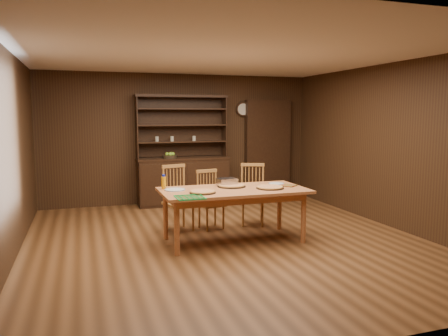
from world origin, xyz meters
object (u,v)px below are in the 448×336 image
object	(u,v)px
china_hutch	(183,175)
chair_left	(177,196)
chair_center	(209,197)
juice_bottle	(164,182)
chair_right	(253,192)
dining_table	(234,194)

from	to	relation	value
china_hutch	chair_left	size ratio (longest dim) A/B	2.14
china_hutch	chair_center	xyz separation A→B (m)	(-0.02, -1.95, -0.11)
juice_bottle	chair_left	bearing A→B (deg)	61.43
chair_center	juice_bottle	size ratio (longest dim) A/B	4.49
chair_center	chair_right	bearing A→B (deg)	-10.23
dining_table	chair_left	size ratio (longest dim) A/B	2.01
dining_table	china_hutch	bearing A→B (deg)	91.92
chair_right	juice_bottle	xyz separation A→B (m)	(-1.56, -0.53, 0.32)
chair_right	juice_bottle	size ratio (longest dim) A/B	4.83
dining_table	chair_right	size ratio (longest dim) A/B	2.06
chair_right	chair_center	bearing A→B (deg)	-158.34
china_hutch	juice_bottle	xyz separation A→B (m)	(-0.84, -2.47, 0.25)
dining_table	chair_left	distance (m)	1.08
dining_table	juice_bottle	bearing A→B (deg)	161.67
dining_table	juice_bottle	size ratio (longest dim) A/B	9.93
chair_left	chair_right	size ratio (longest dim) A/B	1.02
chair_center	chair_left	bearing A→B (deg)	164.05
dining_table	chair_center	distance (m)	0.85
chair_left	chair_center	bearing A→B (deg)	-21.12
dining_table	chair_right	distance (m)	1.06
dining_table	juice_bottle	distance (m)	1.00
chair_center	juice_bottle	bearing A→B (deg)	-159.04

